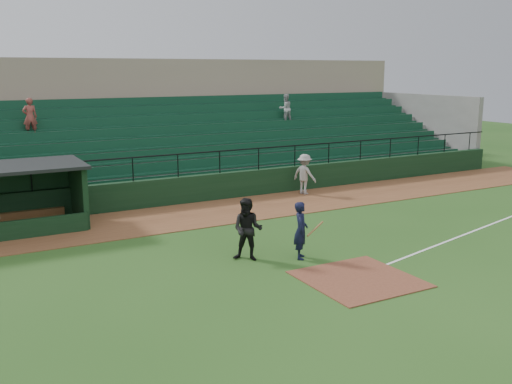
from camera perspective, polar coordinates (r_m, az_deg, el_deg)
ground at (r=17.42m, az=8.02°, el=-7.52°), size 90.00×90.00×0.00m
warning_track at (r=24.01m, az=-3.45°, el=-1.93°), size 40.00×4.00×0.03m
home_plate_dirt at (r=16.67m, az=10.10°, el=-8.44°), size 3.00×3.00×0.03m
foul_line at (r=23.65m, az=21.99°, el=-3.04°), size 17.49×4.44×0.01m
stadium_structure at (r=31.36m, az=-10.19°, el=5.43°), size 38.00×13.08×6.40m
batter_at_plate at (r=17.98m, az=4.45°, el=-3.79°), size 1.15×0.79×1.81m
umpire at (r=17.75m, az=-0.82°, el=-3.72°), size 1.20×1.18×1.95m
runner at (r=27.20m, az=4.81°, el=1.77°), size 1.09×1.39×1.89m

